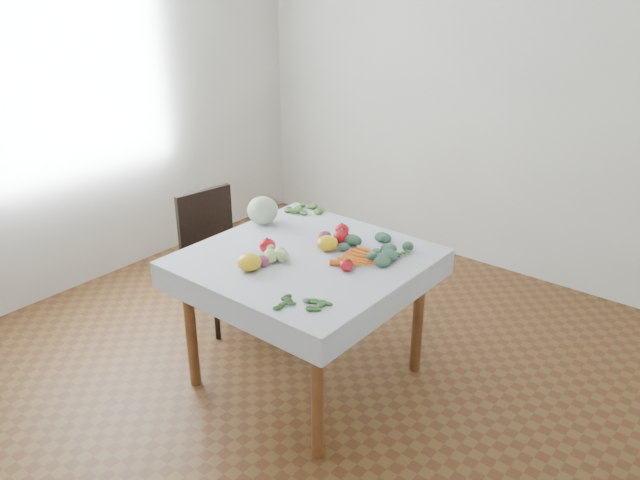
# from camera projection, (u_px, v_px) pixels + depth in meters

# --- Properties ---
(ground) EXTENTS (4.00, 4.00, 0.00)m
(ground) POSITION_uv_depth(u_px,v_px,m) (307.00, 376.00, 3.54)
(ground) COLOR brown
(back_wall) EXTENTS (4.00, 0.04, 2.70)m
(back_wall) POSITION_uv_depth(u_px,v_px,m) (488.00, 86.00, 4.41)
(back_wall) COLOR beige
(back_wall) RESTS_ON ground
(left_wall) EXTENTS (0.04, 4.00, 2.70)m
(left_wall) POSITION_uv_depth(u_px,v_px,m) (76.00, 94.00, 4.15)
(left_wall) COLOR beige
(left_wall) RESTS_ON ground
(table) EXTENTS (1.00, 1.00, 0.75)m
(table) POSITION_uv_depth(u_px,v_px,m) (306.00, 273.00, 3.27)
(table) COLOR brown
(table) RESTS_ON ground
(tablecloth) EXTENTS (1.12, 1.12, 0.01)m
(tablecloth) POSITION_uv_depth(u_px,v_px,m) (306.00, 256.00, 3.23)
(tablecloth) COLOR white
(tablecloth) RESTS_ON table
(chair) EXTENTS (0.44, 0.44, 0.85)m
(chair) POSITION_uv_depth(u_px,v_px,m) (215.00, 248.00, 3.97)
(chair) COLOR black
(chair) RESTS_ON ground
(cabbage) EXTENTS (0.22, 0.22, 0.16)m
(cabbage) POSITION_uv_depth(u_px,v_px,m) (263.00, 210.00, 3.61)
(cabbage) COLOR #B3C3A3
(cabbage) RESTS_ON tablecloth
(tomato_a) EXTENTS (0.10, 0.10, 0.07)m
(tomato_a) POSITION_uv_depth(u_px,v_px,m) (342.00, 230.00, 3.46)
(tomato_a) COLOR #B60C15
(tomato_a) RESTS_ON tablecloth
(tomato_b) EXTENTS (0.09, 0.09, 0.08)m
(tomato_b) POSITION_uv_depth(u_px,v_px,m) (342.00, 237.00, 3.36)
(tomato_b) COLOR #B60C15
(tomato_b) RESTS_ON tablecloth
(tomato_c) EXTENTS (0.10, 0.10, 0.08)m
(tomato_c) POSITION_uv_depth(u_px,v_px,m) (267.00, 246.00, 3.25)
(tomato_c) COLOR #B60C15
(tomato_c) RESTS_ON tablecloth
(tomato_d) EXTENTS (0.09, 0.09, 0.06)m
(tomato_d) POSITION_uv_depth(u_px,v_px,m) (347.00, 265.00, 3.06)
(tomato_d) COLOR #B60C15
(tomato_d) RESTS_ON tablecloth
(heirloom_back) EXTENTS (0.12, 0.12, 0.08)m
(heirloom_back) POSITION_uv_depth(u_px,v_px,m) (327.00, 243.00, 3.28)
(heirloom_back) COLOR gold
(heirloom_back) RESTS_ON tablecloth
(heirloom_front) EXTENTS (0.12, 0.12, 0.08)m
(heirloom_front) POSITION_uv_depth(u_px,v_px,m) (249.00, 262.00, 3.06)
(heirloom_front) COLOR gold
(heirloom_front) RESTS_ON tablecloth
(onion_a) EXTENTS (0.08, 0.08, 0.06)m
(onion_a) POSITION_uv_depth(u_px,v_px,m) (325.00, 237.00, 3.38)
(onion_a) COLOR #541831
(onion_a) RESTS_ON tablecloth
(onion_b) EXTENTS (0.09, 0.09, 0.06)m
(onion_b) POSITION_uv_depth(u_px,v_px,m) (262.00, 261.00, 3.11)
(onion_b) COLOR #541831
(onion_b) RESTS_ON tablecloth
(tomatillo_cluster) EXTENTS (0.17, 0.13, 0.05)m
(tomatillo_cluster) POSITION_uv_depth(u_px,v_px,m) (268.00, 254.00, 3.18)
(tomatillo_cluster) COLOR #BEC672
(tomatillo_cluster) RESTS_ON tablecloth
(carrot_bunch) EXTENTS (0.23, 0.28, 0.03)m
(carrot_bunch) POSITION_uv_depth(u_px,v_px,m) (365.00, 259.00, 3.16)
(carrot_bunch) COLOR #F5541B
(carrot_bunch) RESTS_ON tablecloth
(kale_bunch) EXTENTS (0.33, 0.30, 0.05)m
(kale_bunch) POSITION_uv_depth(u_px,v_px,m) (372.00, 245.00, 3.30)
(kale_bunch) COLOR #3B624F
(kale_bunch) RESTS_ON tablecloth
(basil_bunch) EXTENTS (0.22, 0.19, 0.01)m
(basil_bunch) POSITION_uv_depth(u_px,v_px,m) (298.00, 305.00, 2.75)
(basil_bunch) COLOR #214B17
(basil_bunch) RESTS_ON tablecloth
(dill_bunch) EXTENTS (0.24, 0.19, 0.02)m
(dill_bunch) POSITION_uv_depth(u_px,v_px,m) (305.00, 210.00, 3.80)
(dill_bunch) COLOR #527837
(dill_bunch) RESTS_ON tablecloth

